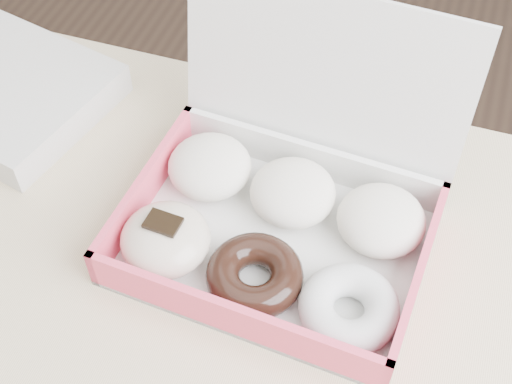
% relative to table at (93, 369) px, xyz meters
% --- Properties ---
extents(table, '(1.20, 0.80, 0.75)m').
position_rel_table_xyz_m(table, '(0.00, 0.00, 0.00)').
color(table, tan).
rests_on(table, ground).
extents(donut_box, '(0.32, 0.28, 0.22)m').
position_rel_table_xyz_m(donut_box, '(0.15, 0.17, 0.11)').
color(donut_box, silver).
rests_on(donut_box, table).
extents(newspapers, '(0.29, 0.25, 0.04)m').
position_rel_table_xyz_m(newspapers, '(-0.24, 0.26, 0.10)').
color(newspapers, white).
rests_on(newspapers, table).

